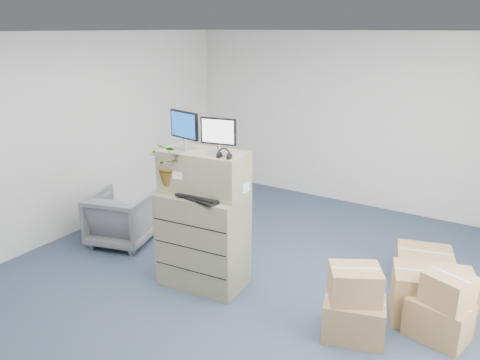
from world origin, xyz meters
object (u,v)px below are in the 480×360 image
object	(u,v)px
monitor_left	(184,128)
water_bottle	(212,183)
monitor_right	(218,134)
office_chair	(122,216)
keyboard	(199,197)
filing_cabinet_lower	(203,239)
potted_plant	(172,169)

from	to	relation	value
monitor_left	water_bottle	xyz separation A→B (m)	(0.35, -0.00, -0.57)
monitor_right	water_bottle	bearing A→B (deg)	173.58
monitor_left	office_chair	xyz separation A→B (m)	(-1.35, 0.25, -1.41)
office_chair	keyboard	bearing A→B (deg)	150.18
filing_cabinet_lower	potted_plant	world-z (taller)	potted_plant
water_bottle	keyboard	bearing A→B (deg)	-110.45
filing_cabinet_lower	office_chair	size ratio (longest dim) A/B	1.38
office_chair	filing_cabinet_lower	bearing A→B (deg)	154.38
water_bottle	office_chair	world-z (taller)	water_bottle
filing_cabinet_lower	water_bottle	world-z (taller)	water_bottle
monitor_left	office_chair	bearing A→B (deg)	-178.97
water_bottle	office_chair	bearing A→B (deg)	171.79
monitor_left	office_chair	world-z (taller)	monitor_left
potted_plant	office_chair	xyz separation A→B (m)	(-1.28, 0.38, -0.97)
monitor_left	potted_plant	size ratio (longest dim) A/B	0.79
filing_cabinet_lower	monitor_right	distance (m)	1.26
monitor_left	water_bottle	world-z (taller)	monitor_left
monitor_left	keyboard	distance (m)	0.77
monitor_right	water_bottle	world-z (taller)	monitor_right
filing_cabinet_lower	water_bottle	bearing A→B (deg)	5.99
monitor_right	potted_plant	xyz separation A→B (m)	(-0.52, -0.14, -0.43)
monitor_right	monitor_left	bearing A→B (deg)	169.63
water_bottle	office_chair	distance (m)	1.92
monitor_right	potted_plant	distance (m)	0.69
monitor_left	monitor_right	xyz separation A→B (m)	(0.44, 0.01, -0.02)
filing_cabinet_lower	water_bottle	xyz separation A→B (m)	(0.12, 0.02, 0.69)
filing_cabinet_lower	monitor_left	size ratio (longest dim) A/B	2.62
keyboard	water_bottle	bearing A→B (deg)	80.08
keyboard	potted_plant	size ratio (longest dim) A/B	1.05
monitor_left	keyboard	xyz separation A→B (m)	(0.29, -0.16, -0.69)
filing_cabinet_lower	office_chair	distance (m)	1.62
water_bottle	office_chair	size ratio (longest dim) A/B	0.34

